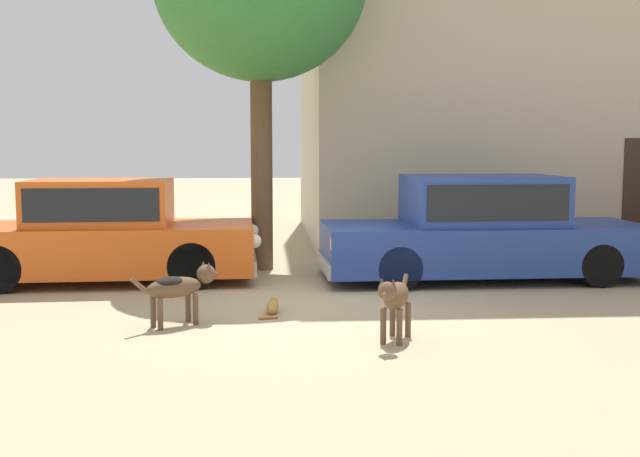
{
  "coord_description": "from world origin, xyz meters",
  "views": [
    {
      "loc": [
        -0.54,
        -9.44,
        1.92
      ],
      "look_at": [
        0.15,
        0.2,
        0.9
      ],
      "focal_mm": 42.74,
      "sensor_mm": 36.0,
      "label": 1
    }
  ],
  "objects_px": {
    "parked_sedan_nearest": "(104,232)",
    "parked_sedan_second": "(483,228)",
    "stray_dog_spotted": "(180,286)",
    "stray_cat": "(272,307)",
    "stray_dog_tan": "(395,298)"
  },
  "relations": [
    {
      "from": "parked_sedan_second",
      "to": "stray_dog_spotted",
      "type": "relative_size",
      "value": 5.22
    },
    {
      "from": "stray_dog_tan",
      "to": "stray_dog_spotted",
      "type": "bearing_deg",
      "value": -88.03
    },
    {
      "from": "stray_dog_spotted",
      "to": "stray_dog_tan",
      "type": "relative_size",
      "value": 1.05
    },
    {
      "from": "stray_dog_spotted",
      "to": "parked_sedan_second",
      "type": "bearing_deg",
      "value": -0.52
    },
    {
      "from": "parked_sedan_nearest",
      "to": "parked_sedan_second",
      "type": "xyz_separation_m",
      "value": [
        5.5,
        -0.16,
        0.02
      ]
    },
    {
      "from": "parked_sedan_second",
      "to": "stray_dog_spotted",
      "type": "distance_m",
      "value": 4.92
    },
    {
      "from": "stray_dog_spotted",
      "to": "stray_cat",
      "type": "distance_m",
      "value": 1.19
    },
    {
      "from": "parked_sedan_second",
      "to": "stray_cat",
      "type": "distance_m",
      "value": 3.83
    },
    {
      "from": "stray_dog_tan",
      "to": "stray_cat",
      "type": "relative_size",
      "value": 1.45
    },
    {
      "from": "stray_dog_spotted",
      "to": "stray_dog_tan",
      "type": "height_order",
      "value": "stray_dog_tan"
    },
    {
      "from": "parked_sedan_nearest",
      "to": "stray_cat",
      "type": "distance_m",
      "value": 3.38
    },
    {
      "from": "parked_sedan_nearest",
      "to": "stray_dog_tan",
      "type": "relative_size",
      "value": 4.98
    },
    {
      "from": "parked_sedan_second",
      "to": "parked_sedan_nearest",
      "type": "bearing_deg",
      "value": 177.27
    },
    {
      "from": "stray_cat",
      "to": "parked_sedan_second",
      "type": "bearing_deg",
      "value": -49.83
    },
    {
      "from": "parked_sedan_nearest",
      "to": "stray_cat",
      "type": "relative_size",
      "value": 7.23
    }
  ]
}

